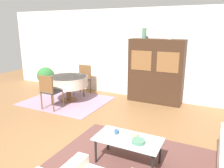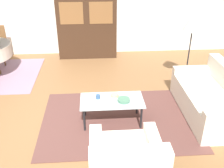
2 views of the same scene
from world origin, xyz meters
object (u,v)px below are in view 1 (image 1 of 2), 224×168
object	(u,v)px
cup	(117,132)
vase_tall	(144,33)
potted_plant	(46,76)
dining_table	(68,82)
bowl_small	(134,135)
dining_chair_far	(83,78)
dining_chair_near	(50,90)
display_cabinet	(156,71)
vase_short	(170,35)
bowl	(138,141)
coffee_table	(128,141)

from	to	relation	value
cup	vase_tall	bearing A→B (deg)	100.91
potted_plant	vase_tall	bearing A→B (deg)	4.43
vase_tall	dining_table	bearing A→B (deg)	-151.48
bowl_small	dining_chair_far	bearing A→B (deg)	135.48
dining_chair_near	vase_tall	distance (m)	3.04
dining_chair_near	bowl_small	bearing A→B (deg)	-22.86
potted_plant	dining_table	bearing A→B (deg)	-26.08
display_cabinet	potted_plant	bearing A→B (deg)	-176.02
dining_table	bowl_small	distance (m)	3.45
cup	vase_short	world-z (taller)	vase_short
bowl	dining_table	bearing A→B (deg)	143.87
display_cabinet	dining_chair_near	world-z (taller)	display_cabinet
vase_tall	vase_short	xyz separation A→B (m)	(0.73, 0.00, -0.03)
vase_short	potted_plant	size ratio (longest dim) A/B	0.31
dining_chair_near	potted_plant	size ratio (longest dim) A/B	1.23
bowl_small	vase_tall	bearing A→B (deg)	106.20
bowl_small	vase_tall	world-z (taller)	vase_tall
dining_chair_far	vase_tall	xyz separation A→B (m)	(1.94, 0.26, 1.43)
display_cabinet	vase_short	bearing A→B (deg)	0.16
dining_chair_near	bowl	bearing A→B (deg)	-24.81
dining_chair_far	vase_tall	distance (m)	2.42
dining_chair_near	bowl_small	distance (m)	3.06
bowl	vase_tall	xyz separation A→B (m)	(-1.02, 3.22, 1.51)
dining_chair_near	vase_short	distance (m)	3.53
bowl_small	vase_tall	size ratio (longest dim) A/B	0.50
coffee_table	vase_tall	bearing A→B (deg)	104.70
dining_table	dining_chair_near	xyz separation A→B (m)	(-0.00, -0.79, -0.04)
dining_chair_far	bowl_small	bearing A→B (deg)	135.48
vase_short	display_cabinet	bearing A→B (deg)	-179.84
vase_tall	dining_chair_near	bearing A→B (deg)	-136.41
dining_chair_far	vase_short	distance (m)	3.03
dining_table	bowl	world-z (taller)	dining_table
dining_chair_far	bowl_small	xyz separation A→B (m)	(2.82, -2.78, -0.08)
dining_chair_near	bowl_small	world-z (taller)	dining_chair_near
bowl	vase_short	distance (m)	3.55
dining_chair_far	potted_plant	bearing A→B (deg)	0.43
dining_chair_near	cup	world-z (taller)	dining_chair_near
coffee_table	dining_chair_far	bearing A→B (deg)	133.70
bowl_small	potted_plant	distance (m)	5.21
dining_chair_near	dining_chair_far	world-z (taller)	same
coffee_table	dining_chair_near	bearing A→B (deg)	154.64
display_cabinet	vase_tall	size ratio (longest dim) A/B	6.32
coffee_table	dining_chair_near	world-z (taller)	dining_chair_near
display_cabinet	cup	size ratio (longest dim) A/B	24.99
display_cabinet	bowl_small	bearing A→B (deg)	-80.73
coffee_table	vase_short	world-z (taller)	vase_short
cup	potted_plant	world-z (taller)	potted_plant
dining_chair_far	potted_plant	size ratio (longest dim) A/B	1.23
vase_tall	bowl	bearing A→B (deg)	-72.40
dining_chair_near	bowl	xyz separation A→B (m)	(2.96, -1.37, -0.08)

